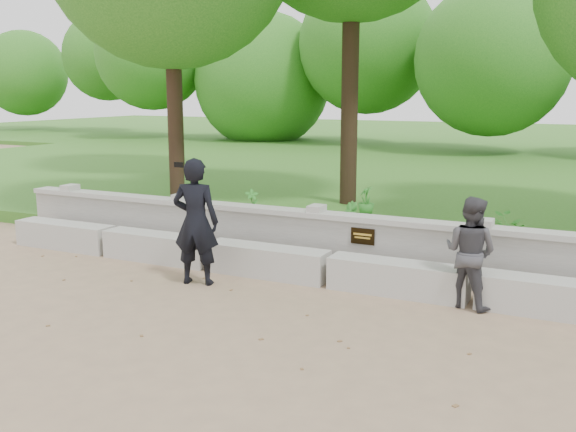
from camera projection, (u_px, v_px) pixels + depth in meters
name	position (u px, v px, depth m)	size (l,w,h in m)	color
ground	(268.00, 328.00, 7.49)	(80.00, 80.00, 0.00)	#9A7F5E
lawn	(476.00, 176.00, 19.84)	(40.00, 22.00, 0.25)	#356A1D
concrete_bench	(329.00, 269.00, 9.12)	(11.90, 0.45, 0.45)	#B9B7AF
parapet_wall	(347.00, 243.00, 9.70)	(12.50, 0.35, 0.90)	#AEACA5
man_main	(196.00, 222.00, 9.04)	(0.75, 0.68, 1.81)	black
visitor_left	(470.00, 252.00, 8.11)	(0.83, 0.72, 1.43)	#3D3C41
shrub_a	(252.00, 202.00, 12.89)	(0.28, 0.19, 0.54)	#398D30
shrub_b	(348.00, 221.00, 10.70)	(0.36, 0.29, 0.66)	#398D30
shrub_c	(510.00, 230.00, 10.24)	(0.51, 0.44, 0.56)	#398D30
shrub_d	(366.00, 201.00, 12.91)	(0.33, 0.29, 0.59)	#398D30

